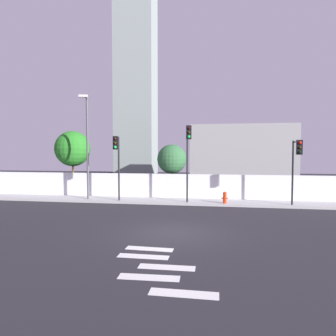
{
  "coord_description": "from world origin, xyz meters",
  "views": [
    {
      "loc": [
        2.0,
        -13.44,
        3.64
      ],
      "look_at": [
        -1.26,
        6.5,
        2.56
      ],
      "focal_mm": 32.81,
      "sensor_mm": 36.0,
      "label": 1
    }
  ],
  "objects_px": {
    "roadside_tree_leftmost": "(73,149)",
    "traffic_light_left": "(296,158)",
    "street_lamp_curbside": "(87,140)",
    "fire_hydrant": "(225,197)",
    "traffic_light_right": "(188,148)",
    "roadside_tree_midleft": "(172,159)",
    "traffic_light_center": "(117,154)"
  },
  "relations": [
    {
      "from": "traffic_light_left",
      "to": "fire_hydrant",
      "type": "height_order",
      "value": "traffic_light_left"
    },
    {
      "from": "traffic_light_left",
      "to": "street_lamp_curbside",
      "type": "distance_m",
      "value": 14.27
    },
    {
      "from": "street_lamp_curbside",
      "to": "roadside_tree_midleft",
      "type": "xyz_separation_m",
      "value": [
        5.77,
        2.87,
        -1.41
      ]
    },
    {
      "from": "traffic_light_left",
      "to": "traffic_light_center",
      "type": "height_order",
      "value": "traffic_light_center"
    },
    {
      "from": "traffic_light_center",
      "to": "roadside_tree_midleft",
      "type": "xyz_separation_m",
      "value": [
        3.29,
        3.53,
        -0.42
      ]
    },
    {
      "from": "fire_hydrant",
      "to": "roadside_tree_midleft",
      "type": "height_order",
      "value": "roadside_tree_midleft"
    },
    {
      "from": "traffic_light_left",
      "to": "traffic_light_center",
      "type": "distance_m",
      "value": 11.73
    },
    {
      "from": "roadside_tree_leftmost",
      "to": "traffic_light_left",
      "type": "bearing_deg",
      "value": -12.12
    },
    {
      "from": "traffic_light_center",
      "to": "roadside_tree_leftmost",
      "type": "bearing_deg",
      "value": 144.91
    },
    {
      "from": "street_lamp_curbside",
      "to": "roadside_tree_midleft",
      "type": "relative_size",
      "value": 1.75
    },
    {
      "from": "traffic_light_left",
      "to": "fire_hydrant",
      "type": "bearing_deg",
      "value": 171.52
    },
    {
      "from": "traffic_light_left",
      "to": "traffic_light_center",
      "type": "xyz_separation_m",
      "value": [
        -11.73,
        0.07,
        0.22
      ]
    },
    {
      "from": "fire_hydrant",
      "to": "traffic_light_left",
      "type": "bearing_deg",
      "value": -8.48
    },
    {
      "from": "traffic_light_left",
      "to": "roadside_tree_midleft",
      "type": "height_order",
      "value": "traffic_light_left"
    },
    {
      "from": "traffic_light_left",
      "to": "traffic_light_center",
      "type": "bearing_deg",
      "value": 179.66
    },
    {
      "from": "fire_hydrant",
      "to": "roadside_tree_midleft",
      "type": "bearing_deg",
      "value": 144.04
    },
    {
      "from": "traffic_light_right",
      "to": "roadside_tree_midleft",
      "type": "xyz_separation_m",
      "value": [
        -1.6,
        3.35,
        -0.86
      ]
    },
    {
      "from": "fire_hydrant",
      "to": "roadside_tree_leftmost",
      "type": "bearing_deg",
      "value": 166.61
    },
    {
      "from": "roadside_tree_leftmost",
      "to": "street_lamp_curbside",
      "type": "bearing_deg",
      "value": -48.4
    },
    {
      "from": "traffic_light_right",
      "to": "roadside_tree_leftmost",
      "type": "relative_size",
      "value": 0.97
    },
    {
      "from": "traffic_light_center",
      "to": "traffic_light_right",
      "type": "height_order",
      "value": "traffic_light_right"
    },
    {
      "from": "fire_hydrant",
      "to": "roadside_tree_midleft",
      "type": "relative_size",
      "value": 0.19
    },
    {
      "from": "traffic_light_right",
      "to": "fire_hydrant",
      "type": "height_order",
      "value": "traffic_light_right"
    },
    {
      "from": "traffic_light_right",
      "to": "traffic_light_center",
      "type": "bearing_deg",
      "value": -177.88
    },
    {
      "from": "street_lamp_curbside",
      "to": "fire_hydrant",
      "type": "xyz_separation_m",
      "value": [
        9.83,
        -0.08,
        -3.88
      ]
    },
    {
      "from": "traffic_light_left",
      "to": "traffic_light_right",
      "type": "height_order",
      "value": "traffic_light_right"
    },
    {
      "from": "street_lamp_curbside",
      "to": "roadside_tree_leftmost",
      "type": "relative_size",
      "value": 1.38
    },
    {
      "from": "traffic_light_center",
      "to": "roadside_tree_leftmost",
      "type": "relative_size",
      "value": 0.85
    },
    {
      "from": "traffic_light_left",
      "to": "traffic_light_right",
      "type": "xyz_separation_m",
      "value": [
        -6.83,
        0.25,
        0.66
      ]
    },
    {
      "from": "street_lamp_curbside",
      "to": "roadside_tree_leftmost",
      "type": "distance_m",
      "value": 3.88
    },
    {
      "from": "street_lamp_curbside",
      "to": "roadside_tree_midleft",
      "type": "height_order",
      "value": "street_lamp_curbside"
    },
    {
      "from": "traffic_light_right",
      "to": "fire_hydrant",
      "type": "xyz_separation_m",
      "value": [
        2.46,
        0.4,
        -3.32
      ]
    }
  ]
}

